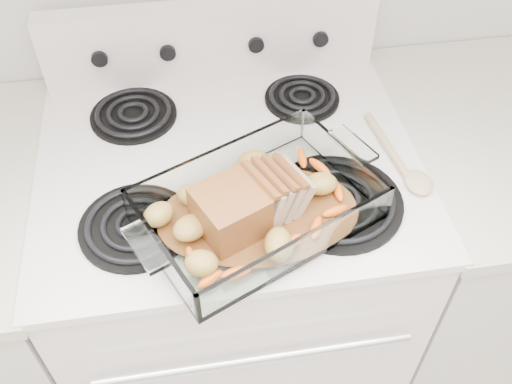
{
  "coord_description": "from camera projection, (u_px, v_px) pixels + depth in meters",
  "views": [
    {
      "loc": [
        -0.08,
        0.81,
        1.75
      ],
      "look_at": [
        0.03,
        1.5,
        0.99
      ],
      "focal_mm": 40.0,
      "sensor_mm": 36.0,
      "label": 1
    }
  ],
  "objects": [
    {
      "name": "roast_vegetables",
      "position": [
        253.0,
        194.0,
        1.06
      ],
      "size": [
        0.35,
        0.19,
        0.04
      ],
      "rotation": [
        0.0,
        0.0,
        0.09
      ],
      "color": "orange",
      "rests_on": "baking_dish"
    },
    {
      "name": "baking_dish",
      "position": [
        258.0,
        210.0,
        1.04
      ],
      "size": [
        0.4,
        0.26,
        0.08
      ],
      "rotation": [
        0.0,
        0.0,
        0.43
      ],
      "color": "white",
      "rests_on": "electric_range"
    },
    {
      "name": "counter_right",
      "position": [
        470.0,
        252.0,
        1.59
      ],
      "size": [
        0.58,
        0.68,
        0.93
      ],
      "color": "beige",
      "rests_on": "ground"
    },
    {
      "name": "wooden_spoon",
      "position": [
        404.0,
        166.0,
        1.14
      ],
      "size": [
        0.07,
        0.25,
        0.02
      ],
      "rotation": [
        0.0,
        0.0,
        0.12
      ],
      "color": "tan",
      "rests_on": "electric_range"
    },
    {
      "name": "electric_range",
      "position": [
        234.0,
        280.0,
        1.51
      ],
      "size": [
        0.78,
        0.7,
        1.12
      ],
      "color": "white",
      "rests_on": "ground"
    },
    {
      "name": "pork_roast",
      "position": [
        241.0,
        201.0,
        1.01
      ],
      "size": [
        0.21,
        0.11,
        0.09
      ],
      "rotation": [
        0.0,
        0.0,
        0.23
      ],
      "color": "brown",
      "rests_on": "baking_dish"
    }
  ]
}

